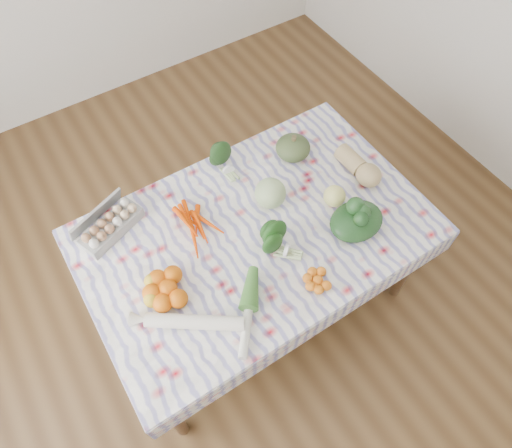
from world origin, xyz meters
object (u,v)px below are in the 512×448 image
at_px(dining_table, 256,239).
at_px(grapefruit, 334,196).
at_px(kabocha_squash, 293,148).
at_px(butternut_squash, 359,165).
at_px(cabbage, 270,193).
at_px(egg_carton, 111,226).

distance_m(dining_table, grapefruit, 0.44).
xyz_separation_m(kabocha_squash, butternut_squash, (0.22, -0.28, 0.00)).
bearing_deg(grapefruit, butternut_squash, 20.42).
height_order(dining_table, cabbage, cabbage).
distance_m(dining_table, egg_carton, 0.70).
bearing_deg(dining_table, egg_carton, 147.70).
distance_m(egg_carton, grapefruit, 1.09).
bearing_deg(grapefruit, kabocha_squash, 88.86).
height_order(cabbage, butternut_squash, cabbage).
xyz_separation_m(egg_carton, grapefruit, (0.99, -0.43, 0.01)).
height_order(egg_carton, cabbage, cabbage).
xyz_separation_m(dining_table, cabbage, (0.15, 0.10, 0.16)).
xyz_separation_m(dining_table, butternut_squash, (0.64, 0.02, 0.15)).
relative_size(dining_table, grapefruit, 14.66).
bearing_deg(dining_table, kabocha_squash, 35.23).
height_order(egg_carton, grapefruit, grapefruit).
distance_m(cabbage, grapefruit, 0.32).
xyz_separation_m(cabbage, butternut_squash, (0.49, -0.09, -0.01)).
bearing_deg(butternut_squash, dining_table, 179.26).
distance_m(butternut_squash, grapefruit, 0.24).
distance_m(egg_carton, cabbage, 0.78).
distance_m(kabocha_squash, grapefruit, 0.37).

